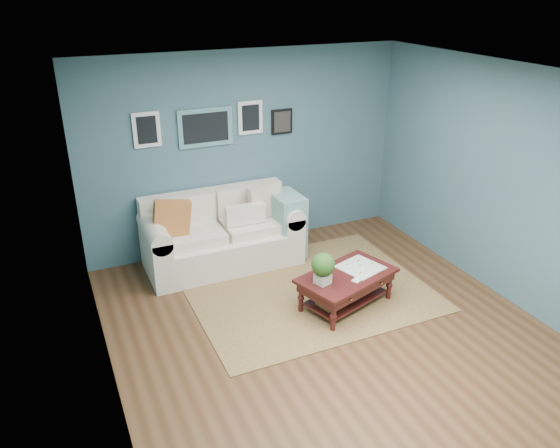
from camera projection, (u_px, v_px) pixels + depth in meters
room_shell at (334, 217)px, 5.37m from camera, size 5.00×5.02×2.70m
area_rug at (308, 290)px, 6.69m from camera, size 2.82×2.25×0.01m
loveseat at (228, 232)px, 7.22m from camera, size 2.06×0.93×1.06m
coffee_table at (343, 281)px, 6.22m from camera, size 1.26×0.96×0.78m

